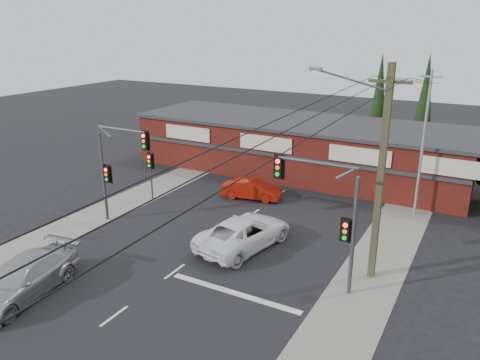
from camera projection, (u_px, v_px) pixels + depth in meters
The scene contains 18 objects.
ground at pixel (189, 261), 23.86m from camera, with size 120.00×120.00×0.00m, color black.
road_strip at pixel (237, 226), 28.01m from camera, with size 14.00×70.00×0.01m, color black.
verge_left at pixel (128, 201), 31.89m from camera, with size 3.00×70.00×0.02m, color gray.
verge_right at pixel (380, 258), 24.12m from camera, with size 3.00×70.00×0.02m, color gray.
stop_line at pixel (234, 293), 21.01m from camera, with size 6.50×0.35×0.01m, color silver.
white_suv at pixel (244, 232), 25.17m from camera, with size 2.75×5.97×1.66m, color white.
silver_suv at pixel (22, 279), 20.60m from camera, with size 2.33×5.72×1.66m, color #AEB1B4.
red_sedan at pixel (252, 189), 32.19m from camera, with size 1.42×4.09×1.35m, color #A21709.
lane_dashes at pixel (253, 213), 29.78m from camera, with size 0.12×51.89×0.01m.
shop_building at pixel (298, 146), 37.74m from camera, with size 27.30×8.40×4.22m.
conifer_near at pixel (379, 97), 40.44m from camera, with size 1.80×1.80×9.25m.
conifer_far at pixel (425, 97), 40.51m from camera, with size 1.80×1.80×9.25m.
traffic_mast_left at pixel (115, 161), 27.21m from camera, with size 3.77×0.27×5.97m.
traffic_mast_right at pixel (330, 207), 20.30m from camera, with size 3.96×0.27×5.97m.
pedestal_signal at pixel (151, 166), 31.37m from camera, with size 0.55×0.27×3.38m.
utility_pole at pixel (378, 168), 20.80m from camera, with size 4.38×0.59×10.00m.
steel_pole at pixel (423, 142), 28.21m from camera, with size 1.20×0.16×9.00m.
power_lines at pixel (353, 104), 15.06m from camera, with size 2.01×29.00×1.22m.
Camera 1 is at (12.55, -17.40, 11.51)m, focal length 35.00 mm.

